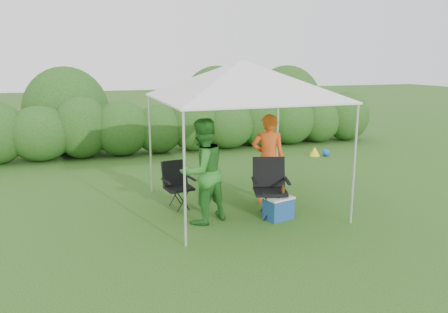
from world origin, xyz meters
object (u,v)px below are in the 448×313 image
object	(u,v)px
woman	(202,171)
canopy	(242,80)
chair_right	(270,183)
chair_left	(177,181)
cooler	(278,208)
man	(268,159)

from	to	relation	value
woman	canopy	bearing A→B (deg)	-172.88
chair_right	canopy	bearing A→B (deg)	135.62
canopy	chair_left	size ratio (longest dim) A/B	3.42
canopy	cooler	size ratio (longest dim) A/B	5.42
canopy	chair_left	distance (m)	2.31
chair_right	man	xyz separation A→B (m)	(0.25, 0.64, 0.30)
canopy	chair_right	size ratio (longest dim) A/B	2.93
man	cooler	xyz separation A→B (m)	(-0.21, -0.93, -0.69)
cooler	canopy	bearing A→B (deg)	98.72
cooler	man	bearing A→B (deg)	63.00
canopy	chair_left	xyz separation A→B (m)	(-1.19, 0.37, -1.95)
canopy	woman	size ratio (longest dim) A/B	1.67
canopy	chair_left	world-z (taller)	canopy
chair_left	chair_right	bearing A→B (deg)	-40.72
chair_left	woman	bearing A→B (deg)	-84.04
chair_right	cooler	world-z (taller)	chair_right
chair_right	chair_left	xyz separation A→B (m)	(-1.53, 0.97, -0.09)
man	woman	distance (m)	1.66
chair_right	chair_left	size ratio (longest dim) A/B	1.17
man	woman	xyz separation A→B (m)	(-1.54, -0.61, 0.03)
chair_right	woman	xyz separation A→B (m)	(-1.29, 0.03, 0.33)
chair_right	woman	size ratio (longest dim) A/B	0.57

